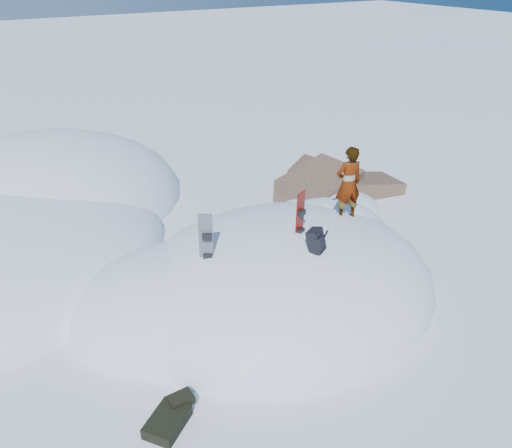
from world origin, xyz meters
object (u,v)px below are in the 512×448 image
snowboard_red (300,224)px  backpack (317,241)px  person (348,184)px  snowboard_dark (207,248)px

snowboard_red → backpack: 0.71m
snowboard_red → person: 1.63m
snowboard_dark → snowboard_red: bearing=22.5°
person → snowboard_red: bearing=24.4°
snowboard_red → person: person is taller
backpack → snowboard_dark: bearing=120.7°
snowboard_dark → backpack: 2.12m
snowboard_dark → person: 3.51m
snowboard_red → snowboard_dark: snowboard_red is taller
snowboard_dark → person: size_ratio=0.87×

